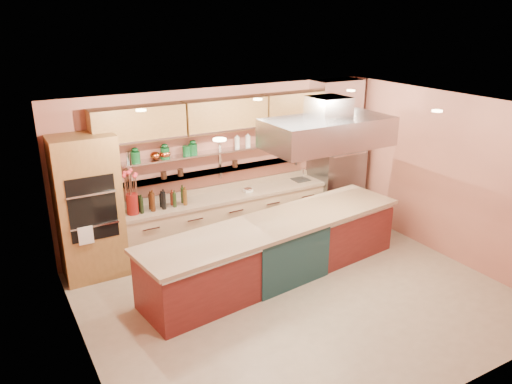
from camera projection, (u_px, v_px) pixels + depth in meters
floor at (297, 297)px, 7.46m from camera, size 6.00×5.00×0.02m
ceiling at (303, 110)px, 6.51m from camera, size 6.00×5.00×0.02m
wall_back at (222, 165)px, 9.02m from camera, size 6.00×0.04×2.80m
wall_front at (443, 291)px, 4.94m from camera, size 6.00×0.04×2.80m
wall_left at (79, 259)px, 5.58m from camera, size 0.04×5.00×2.80m
wall_right at (448, 177)px, 8.38m from camera, size 0.04×5.00×2.80m
oven_stack at (89, 208)px, 7.71m from camera, size 0.95×0.64×2.30m
refrigerator at (336, 169)px, 9.94m from camera, size 0.95×0.72×2.10m
back_counter at (228, 219)px, 9.07m from camera, size 3.84×0.64×0.93m
wall_shelf_lower at (223, 170)px, 8.91m from camera, size 3.60×0.26×0.03m
wall_shelf_upper at (222, 151)px, 8.79m from camera, size 3.60×0.26×0.03m
upper_cabinets at (225, 115)px, 8.55m from camera, size 4.60×0.36×0.55m
range_hood at (327, 132)px, 7.72m from camera, size 2.00×1.00×0.45m
ceiling_downlights at (295, 110)px, 6.68m from camera, size 4.00×2.80×0.02m
island at (277, 249)px, 7.91m from camera, size 4.55×1.53×0.93m
flower_vase at (132, 204)px, 8.01m from camera, size 0.21×0.21×0.34m
oil_bottle_cluster at (163, 200)px, 8.26m from camera, size 0.90×0.57×0.28m
kitchen_scale at (248, 190)px, 9.05m from camera, size 0.16×0.13×0.08m
bar_faucet at (303, 174)px, 9.70m from camera, size 0.04×0.04×0.23m
copper_kettle at (155, 156)px, 8.19m from camera, size 0.19×0.19×0.13m
green_canister at (186, 151)px, 8.45m from camera, size 0.17×0.17×0.16m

